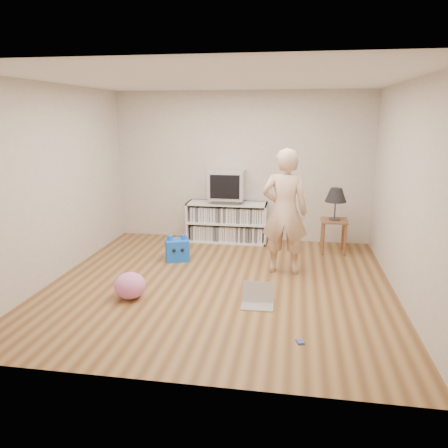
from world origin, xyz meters
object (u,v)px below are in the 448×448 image
at_px(crt_tv, 227,185).
at_px(plush_blue, 177,250).
at_px(dvd_deck, 227,201).
at_px(laptop, 258,299).
at_px(person, 285,212).
at_px(media_unit, 227,222).
at_px(plush_pink, 130,286).
at_px(table_lamp, 336,196).
at_px(side_table, 334,228).

height_order(crt_tv, plush_blue, crt_tv).
height_order(dvd_deck, laptop, dvd_deck).
relative_size(dvd_deck, person, 0.26).
bearing_deg(plush_blue, dvd_deck, 40.92).
relative_size(media_unit, laptop, 3.70).
bearing_deg(plush_blue, plush_pink, -118.88).
bearing_deg(table_lamp, dvd_deck, 168.43).
relative_size(person, plush_pink, 4.59).
xyz_separation_m(media_unit, side_table, (1.81, -0.39, 0.07)).
xyz_separation_m(media_unit, dvd_deck, (0.00, -0.02, 0.39)).
distance_m(dvd_deck, person, 1.76).
xyz_separation_m(table_lamp, person, (-0.78, -1.05, -0.06)).
height_order(side_table, plush_pink, side_table).
distance_m(laptop, plush_pink, 1.57).
relative_size(crt_tv, laptop, 1.58).
xyz_separation_m(crt_tv, plush_blue, (-0.60, -1.15, -0.85)).
bearing_deg(dvd_deck, crt_tv, -90.00).
bearing_deg(media_unit, table_lamp, -12.04).
bearing_deg(media_unit, person, -54.28).
bearing_deg(laptop, side_table, 64.18).
xyz_separation_m(crt_tv, person, (1.03, -1.42, -0.14)).
xyz_separation_m(dvd_deck, table_lamp, (1.81, -0.37, 0.21)).
bearing_deg(side_table, laptop, -114.85).
bearing_deg(table_lamp, plush_blue, -161.88).
distance_m(side_table, laptop, 2.47).
bearing_deg(person, plush_blue, -7.82).
bearing_deg(laptop, table_lamp, 64.18).
bearing_deg(dvd_deck, table_lamp, -11.57).
bearing_deg(media_unit, dvd_deck, -90.00).
height_order(dvd_deck, table_lamp, table_lamp).
height_order(person, plush_blue, person).
xyz_separation_m(crt_tv, plush_pink, (-0.79, -2.66, -0.86)).
xyz_separation_m(media_unit, crt_tv, (0.00, -0.02, 0.67)).
bearing_deg(person, plush_pink, 35.62).
height_order(crt_tv, plush_pink, crt_tv).
height_order(dvd_deck, plush_pink, dvd_deck).
height_order(crt_tv, person, person).
height_order(side_table, plush_blue, side_table).
height_order(table_lamp, plush_blue, table_lamp).
distance_m(table_lamp, person, 1.31).
bearing_deg(person, table_lamp, -125.08).
distance_m(dvd_deck, table_lamp, 1.86).
relative_size(media_unit, side_table, 2.55).
bearing_deg(media_unit, laptop, -73.41).
relative_size(side_table, table_lamp, 1.07).
bearing_deg(crt_tv, media_unit, 90.00).
relative_size(person, laptop, 4.66).
height_order(plush_blue, plush_pink, plush_blue).
bearing_deg(laptop, plush_blue, 132.78).
height_order(laptop, plush_pink, plush_pink).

